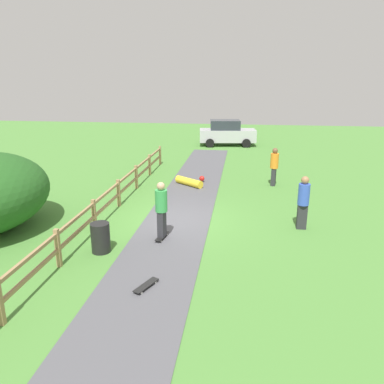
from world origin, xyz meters
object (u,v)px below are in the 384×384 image
(trash_bin, at_px, (101,238))
(bystander_blue, at_px, (303,200))
(skater_riding, at_px, (161,207))
(bystander_orange, at_px, (274,165))
(skateboard_loose, at_px, (146,285))
(skater_fallen, at_px, (190,182))
(parked_car_silver, at_px, (227,133))

(trash_bin, height_order, bystander_blue, bystander_blue)
(skater_riding, xyz_separation_m, bystander_blue, (4.55, 1.49, -0.04))
(trash_bin, relative_size, bystander_orange, 0.49)
(skateboard_loose, xyz_separation_m, bystander_blue, (4.31, 4.47, 0.94))
(skater_fallen, relative_size, bystander_orange, 0.80)
(parked_car_silver, bearing_deg, skateboard_loose, -92.69)
(skater_riding, xyz_separation_m, skater_fallen, (0.02, 6.31, -0.87))
(parked_car_silver, bearing_deg, skater_riding, -93.90)
(trash_bin, relative_size, skateboard_loose, 1.11)
(skateboard_loose, bearing_deg, bystander_orange, 69.27)
(bystander_orange, relative_size, parked_car_silver, 0.42)
(skateboard_loose, height_order, bystander_blue, bystander_blue)
(skater_fallen, xyz_separation_m, bystander_blue, (4.53, -4.83, 0.83))
(skater_riding, distance_m, bystander_orange, 7.94)
(skater_fallen, xyz_separation_m, skateboard_loose, (0.22, -9.29, -0.11))
(skateboard_loose, bearing_deg, skater_fallen, 91.37)
(trash_bin, distance_m, skater_riding, 2.07)
(skater_fallen, distance_m, parked_car_silver, 11.61)
(trash_bin, relative_size, skater_fallen, 0.62)
(trash_bin, bearing_deg, bystander_blue, 23.28)
(skater_fallen, bearing_deg, skater_riding, -90.15)
(skater_fallen, xyz_separation_m, bystander_orange, (3.95, 0.57, 0.81))
(trash_bin, distance_m, skater_fallen, 7.65)
(skater_riding, bearing_deg, skateboard_loose, -85.42)
(skater_riding, relative_size, bystander_orange, 1.03)
(skater_riding, bearing_deg, bystander_orange, 60.01)
(skater_riding, height_order, bystander_blue, skater_riding)
(bystander_blue, xyz_separation_m, bystander_orange, (-0.58, 5.39, -0.02))
(parked_car_silver, bearing_deg, bystander_blue, -78.49)
(skateboard_loose, relative_size, bystander_blue, 0.44)
(bystander_orange, bearing_deg, skater_riding, -119.99)
(skater_riding, xyz_separation_m, skateboard_loose, (0.24, -2.98, -0.98))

